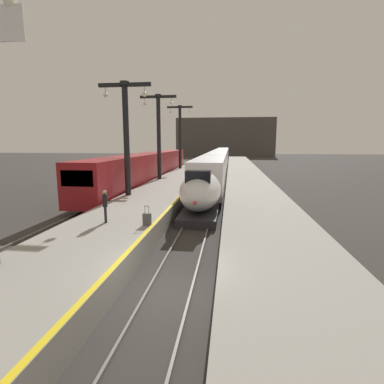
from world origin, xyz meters
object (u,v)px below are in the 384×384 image
at_px(passenger_near_edge, 105,204).
at_px(station_column_distant, 180,131).
at_px(station_column_far, 159,129).
at_px(station_column_mid, 126,128).
at_px(rolling_suitcase, 147,219).
at_px(regional_train_adjacent, 149,166).
at_px(highspeed_train_main, 219,160).

bearing_deg(passenger_near_edge, station_column_distant, 92.80).
distance_m(station_column_far, passenger_near_edge, 19.28).
height_order(station_column_mid, passenger_near_edge, station_column_mid).
relative_size(station_column_far, rolling_suitcase, 9.38).
xyz_separation_m(station_column_distant, rolling_suitcase, (3.85, -33.13, -5.51)).
xyz_separation_m(passenger_near_edge, rolling_suitcase, (2.24, -0.23, -0.69)).
relative_size(station_column_far, passenger_near_edge, 5.45).
bearing_deg(regional_train_adjacent, rolling_suitcase, -75.10).
relative_size(station_column_mid, station_column_far, 0.93).
distance_m(highspeed_train_main, station_column_distant, 10.17).
height_order(regional_train_adjacent, station_column_mid, station_column_mid).
xyz_separation_m(highspeed_train_main, passenger_near_edge, (-4.29, -39.60, 0.07)).
bearing_deg(station_column_mid, station_column_distant, 90.00).
bearing_deg(regional_train_adjacent, passenger_near_edge, -80.40).
distance_m(highspeed_train_main, rolling_suitcase, 39.88).
bearing_deg(regional_train_adjacent, station_column_distant, 78.04).
relative_size(station_column_mid, rolling_suitcase, 8.69).
height_order(passenger_near_edge, rolling_suitcase, passenger_near_edge).
relative_size(highspeed_train_main, passenger_near_edge, 44.74).
relative_size(regional_train_adjacent, station_column_distant, 3.76).
bearing_deg(highspeed_train_main, passenger_near_edge, -96.19).
relative_size(station_column_distant, passenger_near_edge, 5.75).
distance_m(highspeed_train_main, station_column_mid, 32.33).
relative_size(highspeed_train_main, station_column_distant, 7.78).
bearing_deg(rolling_suitcase, station_column_mid, 114.83).
bearing_deg(station_column_far, station_column_mid, -90.00).
distance_m(station_column_mid, station_column_distant, 24.82).
bearing_deg(station_column_mid, passenger_near_edge, -78.76).
distance_m(station_column_far, station_column_distant, 14.24).
bearing_deg(station_column_mid, regional_train_adjacent, 98.67).
height_order(station_column_distant, rolling_suitcase, station_column_distant).
xyz_separation_m(regional_train_adjacent, rolling_suitcase, (6.05, -22.74, -0.77)).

